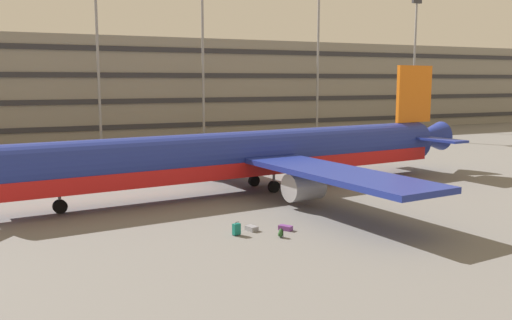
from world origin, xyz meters
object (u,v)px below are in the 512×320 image
Objects in this scene: airliner at (252,155)px; suitcase_orange at (236,229)px; suitcase_large at (286,228)px; suitcase_upright at (252,228)px; backpack_teal at (281,233)px.

airliner is 54.22× the size of suitcase_orange.
suitcase_large and suitcase_upright have the same top height.
backpack_teal reaches higher than suitcase_large.
suitcase_orange is at bearing -154.93° from suitcase_upright.
backpack_teal is (2.02, -1.39, -0.12)m from suitcase_orange.
suitcase_orange is 0.97× the size of suitcase_upright.
airliner is at bearing 61.46° from suitcase_orange.
suitcase_orange is (-2.96, 0.19, 0.22)m from suitcase_large.
suitcase_large is at bearing 51.96° from backpack_teal.
suitcase_orange is 1.42× the size of backpack_teal.
suitcase_orange is 2.45m from backpack_teal.
airliner is 77.24× the size of backpack_teal.
suitcase_orange is at bearing -118.54° from airliner.
backpack_teal is at bearing -66.09° from suitcase_upright.
suitcase_upright is 1.47× the size of backpack_teal.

